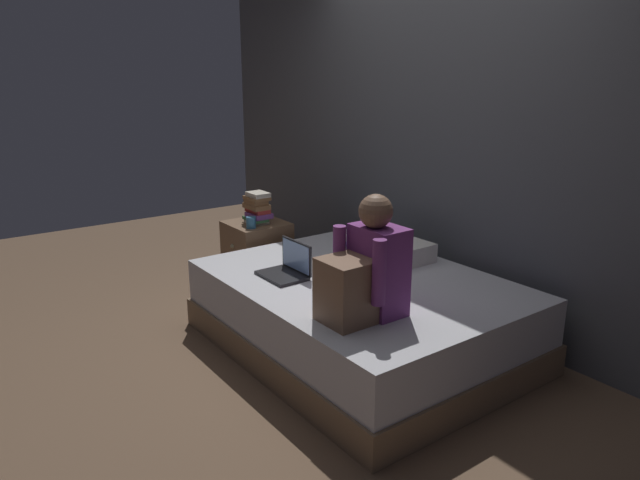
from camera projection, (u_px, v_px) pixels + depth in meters
The scene contains 10 objects.
ground_plane at pixel (303, 348), 3.78m from camera, with size 8.00×8.00×0.00m, color brown.
wall_back at pixel (442, 128), 4.08m from camera, with size 5.60×0.10×2.70m, color #4C4F54.
bed at pixel (359, 313), 3.73m from camera, with size 2.00×1.50×0.48m.
nightstand at pixel (257, 256), 4.72m from camera, with size 0.44×0.46×0.57m.
person_sitting at pixel (366, 271), 3.03m from camera, with size 0.39×0.44×0.66m.
laptop at pixel (288, 268), 3.69m from camera, with size 0.32×0.23×0.22m.
pillow at pixel (390, 248), 4.06m from camera, with size 0.56×0.36×0.13m, color silver.
book_stack at pixel (257, 208), 4.58m from camera, with size 0.22×0.16×0.25m.
mug at pixel (251, 223), 4.46m from camera, with size 0.08×0.08×0.09m, color teal.
clothes_pile at pixel (362, 248), 4.08m from camera, with size 0.24×0.33×0.13m.
Camera 1 is at (2.84, -1.93, 1.74)m, focal length 32.53 mm.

